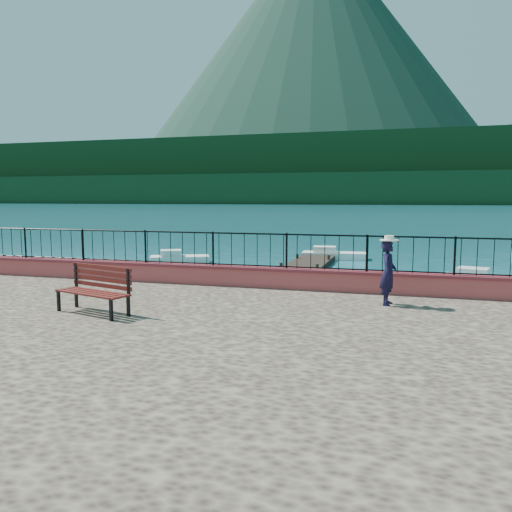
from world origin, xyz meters
The scene contains 13 objects.
ground centered at (0.00, 0.00, 0.00)m, with size 2000.00×2000.00×0.00m, color #19596B.
parapet centered at (0.00, 3.70, 1.49)m, with size 28.00×0.46×0.58m, color #B6424C.
railing centered at (0.00, 3.70, 2.25)m, with size 27.00×0.05×0.95m, color black.
dock centered at (-2.00, 12.00, 0.15)m, with size 2.00×16.00×0.30m, color #2D231C.
far_forest centered at (0.00, 300.00, 9.00)m, with size 900.00×60.00×18.00m, color black.
foothills centered at (0.00, 360.00, 22.00)m, with size 900.00×120.00×44.00m, color black.
volcano centered at (-120.00, 700.00, 190.00)m, with size 560.00×560.00×380.00m, color #142D23.
park_bench centered at (-3.70, -0.48, 1.51)m, with size 1.98×1.11×1.04m.
person centered at (2.50, 2.26, 1.97)m, with size 0.56×0.37×1.54m, color black.
hat centered at (2.50, 2.26, 2.80)m, with size 0.44×0.44×0.12m, color white.
boat_1 centered at (6.26, 12.79, 0.40)m, with size 3.46×1.30×0.80m, color silver.
boat_3 centered at (-9.43, 16.27, 0.40)m, with size 3.33×1.30×0.80m, color silver.
boat_4 centered at (-1.14, 20.70, 0.40)m, with size 3.88×1.30×0.80m, color white.
Camera 1 is at (2.76, -9.85, 3.74)m, focal length 35.00 mm.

